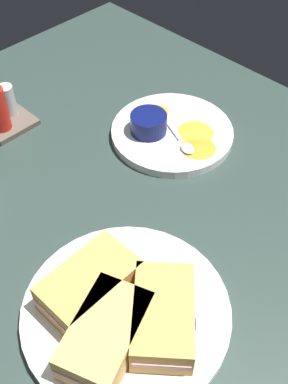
{
  "coord_description": "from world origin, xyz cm",
  "views": [
    {
      "loc": [
        -26.32,
        -38.04,
        58.96
      ],
      "look_at": [
        10.6,
        -1.6,
        3.0
      ],
      "focal_mm": 44.98,
      "sensor_mm": 36.0,
      "label": 1
    }
  ],
  "objects_px": {
    "plate_sandwich_main": "(126,312)",
    "sandwich_half_far": "(106,335)",
    "spoon_by_dark_ramekin": "(127,315)",
    "plate_chips_companion": "(172,133)",
    "ramekin_light_gravy": "(149,123)",
    "sandwich_half_extra": "(163,316)",
    "condiment_caddy": "(3,111)",
    "ramekin_dark_sauce": "(166,328)",
    "sandwich_half_near": "(90,284)",
    "spoon_by_gravy_ramekin": "(184,144)"
  },
  "relations": [
    {
      "from": "sandwich_half_near",
      "to": "ramekin_light_gravy",
      "type": "height_order",
      "value": "sandwich_half_near"
    },
    {
      "from": "sandwich_half_extra",
      "to": "spoon_by_gravy_ramekin",
      "type": "height_order",
      "value": "sandwich_half_extra"
    },
    {
      "from": "ramekin_dark_sauce",
      "to": "ramekin_light_gravy",
      "type": "relative_size",
      "value": 1.08
    },
    {
      "from": "sandwich_half_near",
      "to": "sandwich_half_extra",
      "type": "relative_size",
      "value": 0.91
    },
    {
      "from": "spoon_by_dark_ramekin",
      "to": "ramekin_light_gravy",
      "type": "xyz_separation_m",
      "value": [
        0.29,
        0.24,
        0.02
      ]
    },
    {
      "from": "sandwich_half_near",
      "to": "ramekin_light_gravy",
      "type": "bearing_deg",
      "value": 31.46
    },
    {
      "from": "sandwich_half_far",
      "to": "plate_chips_companion",
      "type": "bearing_deg",
      "value": 31.3
    },
    {
      "from": "plate_sandwich_main",
      "to": "plate_chips_companion",
      "type": "xyz_separation_m",
      "value": [
        0.32,
        0.21,
        0.0
      ]
    },
    {
      "from": "sandwich_half_near",
      "to": "condiment_caddy",
      "type": "relative_size",
      "value": 1.41
    },
    {
      "from": "ramekin_light_gravy",
      "to": "condiment_caddy",
      "type": "height_order",
      "value": "condiment_caddy"
    },
    {
      "from": "sandwich_half_near",
      "to": "plate_chips_companion",
      "type": "height_order",
      "value": "sandwich_half_near"
    },
    {
      "from": "ramekin_light_gravy",
      "to": "plate_chips_companion",
      "type": "bearing_deg",
      "value": -39.81
    },
    {
      "from": "spoon_by_gravy_ramekin",
      "to": "condiment_caddy",
      "type": "xyz_separation_m",
      "value": [
        -0.18,
        0.29,
        0.01
      ]
    },
    {
      "from": "sandwich_half_far",
      "to": "condiment_caddy",
      "type": "xyz_separation_m",
      "value": [
        0.17,
        0.47,
        -0.01
      ]
    },
    {
      "from": "sandwich_half_near",
      "to": "spoon_by_gravy_ramekin",
      "type": "distance_m",
      "value": 0.34
    },
    {
      "from": "sandwich_half_far",
      "to": "plate_chips_companion",
      "type": "xyz_separation_m",
      "value": [
        0.37,
        0.22,
        -0.03
      ]
    },
    {
      "from": "sandwich_half_near",
      "to": "spoon_by_dark_ramekin",
      "type": "distance_m",
      "value": 0.06
    },
    {
      "from": "plate_sandwich_main",
      "to": "sandwich_half_extra",
      "type": "relative_size",
      "value": 1.9
    },
    {
      "from": "ramekin_dark_sauce",
      "to": "spoon_by_dark_ramekin",
      "type": "relative_size",
      "value": 0.74
    },
    {
      "from": "ramekin_light_gravy",
      "to": "condiment_caddy",
      "type": "distance_m",
      "value": 0.27
    },
    {
      "from": "plate_chips_companion",
      "to": "ramekin_dark_sauce",
      "type": "bearing_deg",
      "value": -138.79
    },
    {
      "from": "plate_sandwich_main",
      "to": "spoon_by_dark_ramekin",
      "type": "distance_m",
      "value": 0.02
    },
    {
      "from": "plate_chips_companion",
      "to": "sandwich_half_near",
      "type": "bearing_deg",
      "value": -155.06
    },
    {
      "from": "plate_sandwich_main",
      "to": "sandwich_half_far",
      "type": "relative_size",
      "value": 1.88
    },
    {
      "from": "spoon_by_dark_ramekin",
      "to": "spoon_by_gravy_ramekin",
      "type": "distance_m",
      "value": 0.35
    },
    {
      "from": "sandwich_half_far",
      "to": "condiment_caddy",
      "type": "height_order",
      "value": "condiment_caddy"
    },
    {
      "from": "sandwich_half_extra",
      "to": "plate_chips_companion",
      "type": "height_order",
      "value": "sandwich_half_extra"
    },
    {
      "from": "plate_sandwich_main",
      "to": "spoon_by_gravy_ramekin",
      "type": "distance_m",
      "value": 0.34
    },
    {
      "from": "sandwich_half_extra",
      "to": "plate_chips_companion",
      "type": "xyz_separation_m",
      "value": [
        0.3,
        0.26,
        -0.03
      ]
    },
    {
      "from": "spoon_by_gravy_ramekin",
      "to": "sandwich_half_far",
      "type": "bearing_deg",
      "value": -152.91
    },
    {
      "from": "sandwich_half_near",
      "to": "plate_sandwich_main",
      "type": "bearing_deg",
      "value": -70.89
    },
    {
      "from": "plate_chips_companion",
      "to": "sandwich_half_extra",
      "type": "bearing_deg",
      "value": -139.46
    },
    {
      "from": "plate_sandwich_main",
      "to": "condiment_caddy",
      "type": "xyz_separation_m",
      "value": [
        0.12,
        0.45,
        0.03
      ]
    },
    {
      "from": "ramekin_light_gravy",
      "to": "spoon_by_gravy_ramekin",
      "type": "xyz_separation_m",
      "value": [
        0.02,
        -0.07,
        -0.02
      ]
    },
    {
      "from": "plate_sandwich_main",
      "to": "spoon_by_gravy_ramekin",
      "type": "height_order",
      "value": "spoon_by_gravy_ramekin"
    },
    {
      "from": "plate_chips_companion",
      "to": "ramekin_light_gravy",
      "type": "relative_size",
      "value": 3.36
    },
    {
      "from": "sandwich_half_extra",
      "to": "spoon_by_dark_ramekin",
      "type": "height_order",
      "value": "sandwich_half_extra"
    },
    {
      "from": "spoon_by_dark_ramekin",
      "to": "condiment_caddy",
      "type": "relative_size",
      "value": 1.03
    },
    {
      "from": "sandwich_half_near",
      "to": "sandwich_half_far",
      "type": "distance_m",
      "value": 0.08
    },
    {
      "from": "plate_sandwich_main",
      "to": "plate_chips_companion",
      "type": "bearing_deg",
      "value": 33.0
    },
    {
      "from": "ramekin_dark_sauce",
      "to": "plate_chips_companion",
      "type": "bearing_deg",
      "value": 41.21
    },
    {
      "from": "ramekin_light_gravy",
      "to": "condiment_caddy",
      "type": "relative_size",
      "value": 0.71
    },
    {
      "from": "sandwich_half_near",
      "to": "spoon_by_gravy_ramekin",
      "type": "relative_size",
      "value": 1.38
    },
    {
      "from": "sandwich_half_far",
      "to": "spoon_by_gravy_ramekin",
      "type": "height_order",
      "value": "sandwich_half_far"
    },
    {
      "from": "sandwich_half_far",
      "to": "ramekin_light_gravy",
      "type": "height_order",
      "value": "sandwich_half_far"
    },
    {
      "from": "plate_sandwich_main",
      "to": "sandwich_half_far",
      "type": "bearing_deg",
      "value": -160.89
    },
    {
      "from": "sandwich_half_near",
      "to": "spoon_by_dark_ramekin",
      "type": "xyz_separation_m",
      "value": [
        0.01,
        -0.06,
        -0.02
      ]
    },
    {
      "from": "plate_sandwich_main",
      "to": "spoon_by_gravy_ramekin",
      "type": "xyz_separation_m",
      "value": [
        0.3,
        0.16,
        0.01
      ]
    },
    {
      "from": "spoon_by_dark_ramekin",
      "to": "plate_chips_companion",
      "type": "relative_size",
      "value": 0.43
    },
    {
      "from": "sandwich_half_near",
      "to": "sandwich_half_far",
      "type": "bearing_deg",
      "value": -115.89
    }
  ]
}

